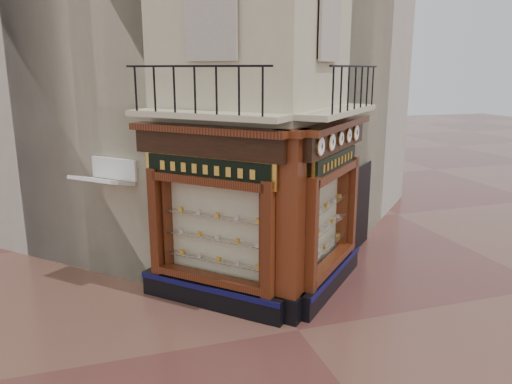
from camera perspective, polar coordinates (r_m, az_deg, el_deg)
name	(u,v)px	position (r m, az deg, el deg)	size (l,w,h in m)	color
ground	(298,330)	(10.42, 4.85, -15.45)	(80.00, 80.00, 0.00)	#522A26
main_building	(220,36)	(14.98, -4.13, 17.31)	(8.00, 8.00, 12.00)	#B8AE8F
neighbour_left	(127,56)	(17.03, -14.57, 14.82)	(8.00, 8.00, 11.00)	#BAB0A2
neighbour_right	(272,57)	(18.04, 1.88, 15.16)	(8.00, 8.00, 11.00)	#BAB0A2
shopfront_left	(210,220)	(10.63, -5.24, -3.24)	(2.86, 2.86, 3.98)	black
shopfront_right	(331,209)	(11.54, 8.53, -1.96)	(2.86, 2.86, 3.98)	black
corner_pilaster	(291,230)	(10.06, 3.98, -4.40)	(0.85, 0.85, 3.98)	black
balcony	(275,112)	(10.51, 2.18, 9.07)	(5.94, 2.97, 1.03)	#B8AE8F
clock_a	(320,147)	(9.89, 7.37, 5.18)	(0.31, 0.31, 0.39)	#AC7D39
clock_b	(331,142)	(10.51, 8.62, 5.65)	(0.31, 0.31, 0.38)	#AC7D39
clock_c	(341,139)	(11.08, 9.64, 6.03)	(0.26, 0.26, 0.32)	#AC7D39
clock_d	(348,136)	(11.63, 10.52, 6.36)	(0.27, 0.27, 0.33)	#AC7D39
clock_e	(356,133)	(12.19, 11.34, 6.66)	(0.31, 0.31, 0.39)	#AC7D39
awning	(109,286)	(12.77, -16.44, -10.25)	(1.31, 0.79, 0.08)	silver
signboard_left	(207,169)	(10.29, -5.61, 2.63)	(2.27, 2.27, 0.61)	gold
signboard_right	(336,161)	(11.26, 9.11, 3.49)	(2.00, 2.00, 0.53)	gold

